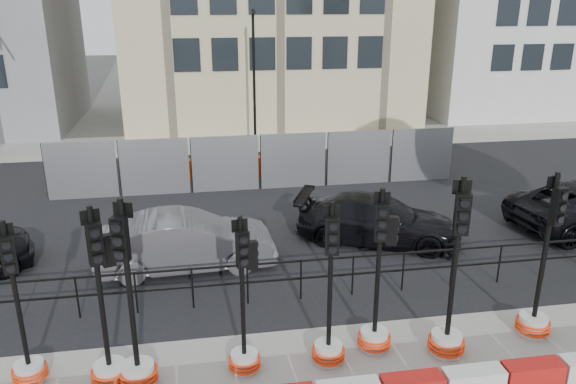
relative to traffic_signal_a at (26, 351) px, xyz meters
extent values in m
plane|color=#51514C|center=(5.29, 0.81, -0.64)|extent=(120.00, 120.00, 0.00)
cube|color=black|center=(5.29, 7.81, -0.63)|extent=(40.00, 14.00, 0.03)
cube|color=gray|center=(5.29, 16.81, -0.63)|extent=(40.00, 4.00, 0.02)
cylinder|color=black|center=(-0.71, 2.01, -0.14)|extent=(0.04, 0.04, 1.00)
cylinder|color=black|center=(0.49, 2.01, -0.14)|extent=(0.04, 0.04, 1.00)
cylinder|color=black|center=(1.69, 2.01, -0.14)|extent=(0.04, 0.04, 1.00)
cylinder|color=black|center=(2.89, 2.01, -0.14)|extent=(0.04, 0.04, 1.00)
cylinder|color=black|center=(4.09, 2.01, -0.14)|extent=(0.04, 0.04, 1.00)
cylinder|color=black|center=(5.29, 2.01, -0.14)|extent=(0.04, 0.04, 1.00)
cylinder|color=black|center=(6.49, 2.01, -0.14)|extent=(0.04, 0.04, 1.00)
cylinder|color=black|center=(7.69, 2.01, -0.14)|extent=(0.04, 0.04, 1.00)
cylinder|color=black|center=(8.89, 2.01, -0.14)|extent=(0.04, 0.04, 1.00)
cylinder|color=black|center=(10.09, 2.01, -0.14)|extent=(0.04, 0.04, 1.00)
cylinder|color=black|center=(11.29, 2.01, -0.14)|extent=(0.04, 0.04, 1.00)
cube|color=black|center=(5.29, 2.01, 0.34)|extent=(18.00, 0.04, 0.04)
cube|color=black|center=(5.29, 2.01, -0.09)|extent=(18.00, 0.04, 0.04)
cube|color=#919399|center=(-0.71, 9.81, 0.36)|extent=(2.30, 0.05, 2.00)
cylinder|color=black|center=(-1.86, 9.81, 0.36)|extent=(0.05, 0.05, 2.00)
cube|color=#919399|center=(1.69, 9.81, 0.36)|extent=(2.30, 0.05, 2.00)
cylinder|color=black|center=(0.54, 9.81, 0.36)|extent=(0.05, 0.05, 2.00)
cube|color=#919399|center=(4.09, 9.81, 0.36)|extent=(2.30, 0.05, 2.00)
cylinder|color=black|center=(2.94, 9.81, 0.36)|extent=(0.05, 0.05, 2.00)
cube|color=#919399|center=(6.49, 9.81, 0.36)|extent=(2.30, 0.05, 2.00)
cylinder|color=black|center=(5.34, 9.81, 0.36)|extent=(0.05, 0.05, 2.00)
cube|color=#919399|center=(8.89, 9.81, 0.36)|extent=(2.30, 0.05, 2.00)
cylinder|color=black|center=(7.74, 9.81, 0.36)|extent=(0.05, 0.05, 2.00)
cube|color=#919399|center=(11.29, 9.81, 0.36)|extent=(2.30, 0.05, 2.00)
cylinder|color=black|center=(10.14, 9.81, 0.36)|extent=(0.05, 0.05, 2.00)
cube|color=red|center=(1.29, 11.31, -0.24)|extent=(1.00, 0.40, 0.80)
cube|color=red|center=(3.29, 11.31, -0.24)|extent=(1.00, 0.40, 0.80)
cube|color=red|center=(5.29, 11.31, -0.24)|extent=(1.00, 0.40, 0.80)
cube|color=red|center=(7.29, 11.31, -0.24)|extent=(1.00, 0.40, 0.80)
cube|color=red|center=(9.29, 11.31, -0.24)|extent=(1.00, 0.40, 0.80)
cylinder|color=black|center=(5.79, 15.81, 2.36)|extent=(0.12, 0.12, 6.00)
cube|color=black|center=(5.79, 15.56, 5.26)|extent=(0.12, 0.50, 0.12)
cube|color=silver|center=(7.39, -1.99, -0.09)|extent=(1.00, 0.35, 0.50)
cube|color=red|center=(8.44, -1.99, -0.09)|extent=(1.00, 0.35, 0.50)
cylinder|color=silver|center=(0.00, 0.01, -0.45)|extent=(0.51, 0.51, 0.38)
torus|color=#F9360D|center=(0.00, 0.01, -0.53)|extent=(0.61, 0.61, 0.05)
torus|color=#F9360D|center=(0.00, 0.01, -0.45)|extent=(0.61, 0.61, 0.05)
torus|color=#F9360D|center=(0.00, 0.01, -0.38)|extent=(0.61, 0.61, 0.05)
cylinder|color=black|center=(0.00, 0.01, 1.05)|extent=(0.08, 0.08, 2.82)
cube|color=black|center=(0.03, -0.10, 1.90)|extent=(0.25, 0.19, 0.66)
cylinder|color=black|center=(0.05, -0.17, 1.69)|extent=(0.15, 0.09, 0.14)
cylinder|color=black|center=(0.05, -0.17, 1.90)|extent=(0.15, 0.09, 0.14)
cylinder|color=black|center=(0.05, -0.17, 2.10)|extent=(0.15, 0.09, 0.14)
cube|color=black|center=(-0.02, 0.07, 2.27)|extent=(0.28, 0.11, 0.23)
cylinder|color=silver|center=(1.42, -0.28, -0.44)|extent=(0.55, 0.55, 0.41)
torus|color=#F9360D|center=(1.42, -0.28, -0.52)|extent=(0.66, 0.66, 0.05)
torus|color=#F9360D|center=(1.42, -0.28, -0.44)|extent=(0.66, 0.66, 0.05)
torus|color=#F9360D|center=(1.42, -0.28, -0.35)|extent=(0.66, 0.66, 0.05)
cylinder|color=black|center=(1.42, -0.28, 1.20)|extent=(0.09, 0.09, 3.07)
cube|color=black|center=(1.46, -0.40, 2.12)|extent=(0.28, 0.22, 0.72)
cylinder|color=black|center=(1.49, -0.48, 1.90)|extent=(0.16, 0.10, 0.15)
cylinder|color=black|center=(1.49, -0.48, 2.12)|extent=(0.16, 0.10, 0.15)
cylinder|color=black|center=(1.49, -0.48, 2.35)|extent=(0.16, 0.10, 0.15)
cube|color=black|center=(1.40, -0.23, 2.53)|extent=(0.30, 0.13, 0.25)
cube|color=black|center=(1.61, -0.22, 1.92)|extent=(0.24, 0.19, 0.56)
cylinder|color=silver|center=(1.92, -0.41, -0.43)|extent=(0.58, 0.58, 0.43)
torus|color=#F9360D|center=(1.92, -0.41, -0.51)|extent=(0.69, 0.69, 0.05)
torus|color=#F9360D|center=(1.92, -0.41, -0.43)|extent=(0.69, 0.69, 0.05)
torus|color=#F9360D|center=(1.92, -0.41, -0.34)|extent=(0.69, 0.69, 0.05)
cylinder|color=black|center=(1.92, -0.41, 1.28)|extent=(0.10, 0.10, 3.20)
cube|color=black|center=(1.87, -0.53, 2.24)|extent=(0.29, 0.22, 0.75)
cylinder|color=black|center=(1.85, -0.61, 2.00)|extent=(0.17, 0.10, 0.16)
cylinder|color=black|center=(1.85, -0.61, 2.24)|extent=(0.17, 0.10, 0.16)
cylinder|color=black|center=(1.85, -0.61, 2.47)|extent=(0.17, 0.10, 0.16)
cube|color=black|center=(1.94, -0.35, 2.67)|extent=(0.31, 0.13, 0.26)
cylinder|color=silver|center=(3.80, -0.30, -0.46)|extent=(0.50, 0.50, 0.37)
torus|color=#F9360D|center=(3.80, -0.30, -0.53)|extent=(0.60, 0.60, 0.05)
torus|color=#F9360D|center=(3.80, -0.30, -0.46)|extent=(0.60, 0.60, 0.05)
torus|color=#F9360D|center=(3.80, -0.30, -0.38)|extent=(0.60, 0.60, 0.05)
cylinder|color=black|center=(3.80, -0.30, 1.02)|extent=(0.08, 0.08, 2.77)
cube|color=black|center=(3.82, -0.41, 1.86)|extent=(0.24, 0.17, 0.65)
cylinder|color=black|center=(3.83, -0.49, 1.65)|extent=(0.14, 0.07, 0.14)
cylinder|color=black|center=(3.83, -0.49, 1.86)|extent=(0.14, 0.07, 0.14)
cylinder|color=black|center=(3.83, -0.49, 2.06)|extent=(0.14, 0.07, 0.14)
cube|color=black|center=(3.79, -0.25, 2.23)|extent=(0.28, 0.08, 0.22)
cube|color=black|center=(3.98, -0.27, 1.67)|extent=(0.20, 0.15, 0.51)
cylinder|color=silver|center=(5.37, -0.32, -0.45)|extent=(0.53, 0.53, 0.39)
torus|color=#F9360D|center=(5.37, -0.32, -0.52)|extent=(0.63, 0.63, 0.05)
torus|color=#F9360D|center=(5.37, -0.32, -0.45)|extent=(0.63, 0.63, 0.05)
torus|color=#F9360D|center=(5.37, -0.32, -0.37)|extent=(0.63, 0.63, 0.05)
cylinder|color=black|center=(5.37, -0.32, 1.11)|extent=(0.09, 0.09, 2.92)
cube|color=black|center=(5.36, -0.43, 1.99)|extent=(0.25, 0.16, 0.68)
cylinder|color=black|center=(5.35, -0.51, 1.78)|extent=(0.15, 0.06, 0.15)
cylinder|color=black|center=(5.35, -0.51, 1.99)|extent=(0.15, 0.06, 0.15)
cylinder|color=black|center=(5.35, -0.51, 2.20)|extent=(0.15, 0.06, 0.15)
cube|color=black|center=(5.38, -0.26, 2.38)|extent=(0.29, 0.06, 0.23)
cylinder|color=silver|center=(6.35, -0.05, -0.44)|extent=(0.54, 0.54, 0.40)
torus|color=#F9360D|center=(6.35, -0.05, -0.52)|extent=(0.65, 0.65, 0.05)
torus|color=#F9360D|center=(6.35, -0.05, -0.44)|extent=(0.65, 0.65, 0.05)
torus|color=#F9360D|center=(6.35, -0.05, -0.36)|extent=(0.65, 0.65, 0.05)
cylinder|color=black|center=(6.35, -0.05, 1.17)|extent=(0.09, 0.09, 3.01)
cube|color=black|center=(6.33, -0.17, 2.07)|extent=(0.27, 0.19, 0.70)
cylinder|color=black|center=(6.31, -0.25, 1.85)|extent=(0.16, 0.08, 0.15)
cylinder|color=black|center=(6.31, -0.25, 2.07)|extent=(0.16, 0.08, 0.15)
cylinder|color=black|center=(6.31, -0.25, 2.29)|extent=(0.16, 0.08, 0.15)
cube|color=black|center=(6.36, 0.00, 2.47)|extent=(0.30, 0.09, 0.24)
cube|color=black|center=(6.55, -0.10, 1.87)|extent=(0.22, 0.17, 0.55)
cylinder|color=silver|center=(7.67, -0.43, -0.42)|extent=(0.59, 0.59, 0.43)
torus|color=#F9360D|center=(7.67, -0.43, -0.51)|extent=(0.71, 0.71, 0.05)
torus|color=#F9360D|center=(7.67, -0.43, -0.42)|extent=(0.71, 0.71, 0.05)
torus|color=#F9360D|center=(7.67, -0.43, -0.34)|extent=(0.71, 0.71, 0.05)
cylinder|color=black|center=(7.67, -0.43, 1.32)|extent=(0.10, 0.10, 3.26)
cube|color=black|center=(7.64, -0.56, 2.30)|extent=(0.29, 0.21, 0.76)
cylinder|color=black|center=(7.62, -0.64, 2.06)|extent=(0.17, 0.09, 0.16)
cylinder|color=black|center=(7.62, -0.64, 2.30)|extent=(0.17, 0.09, 0.16)
cylinder|color=black|center=(7.62, -0.64, 2.53)|extent=(0.17, 0.09, 0.16)
cube|color=black|center=(7.68, -0.37, 2.73)|extent=(0.33, 0.10, 0.26)
cylinder|color=silver|center=(9.69, -0.10, -0.43)|extent=(0.57, 0.57, 0.42)
torus|color=#F9360D|center=(9.69, -0.10, -0.51)|extent=(0.68, 0.68, 0.05)
torus|color=#F9360D|center=(9.69, -0.10, -0.43)|extent=(0.68, 0.68, 0.05)
torus|color=#F9360D|center=(9.69, -0.10, -0.35)|extent=(0.68, 0.68, 0.05)
cylinder|color=black|center=(9.69, -0.10, 1.25)|extent=(0.09, 0.09, 3.15)
cube|color=black|center=(9.72, -0.22, 2.19)|extent=(0.28, 0.21, 0.73)
cylinder|color=black|center=(9.75, -0.30, 1.96)|extent=(0.17, 0.09, 0.16)
cylinder|color=black|center=(9.75, -0.30, 2.19)|extent=(0.17, 0.09, 0.16)
cylinder|color=black|center=(9.75, -0.30, 2.42)|extent=(0.17, 0.09, 0.16)
cube|color=black|center=(9.67, -0.04, 2.61)|extent=(0.31, 0.12, 0.25)
imported|color=#535358|center=(2.76, 4.04, 0.08)|extent=(2.03, 4.56, 1.45)
imported|color=black|center=(8.00, 4.83, 0.02)|extent=(5.13, 5.86, 1.31)
camera|label=1|loc=(3.16, -9.00, 5.88)|focal=35.00mm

